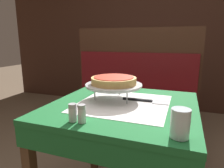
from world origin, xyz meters
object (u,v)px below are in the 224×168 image
(dining_table_front, at_px, (123,119))
(deep_dish_pizza, at_px, (114,80))
(pizza_server, at_px, (147,101))
(napkin_holder, at_px, (118,82))
(pepper_shaker, at_px, (82,114))
(pizza_pan_stand, at_px, (114,86))
(water_glass_near, at_px, (180,123))
(dining_table_rear, at_px, (141,73))
(condiment_caddy, at_px, (147,62))
(salt_shaker, at_px, (73,113))
(booth_bench, at_px, (130,116))

(dining_table_front, distance_m, deep_dish_pizza, 0.23)
(pizza_server, relative_size, napkin_holder, 2.69)
(pizza_server, bearing_deg, pepper_shaker, -117.36)
(pizza_pan_stand, bearing_deg, water_glass_near, -43.74)
(dining_table_rear, distance_m, condiment_caddy, 0.17)
(pizza_pan_stand, height_order, salt_shaker, pizza_pan_stand)
(dining_table_front, distance_m, pizza_pan_stand, 0.20)
(dining_table_rear, distance_m, booth_bench, 0.95)
(deep_dish_pizza, distance_m, salt_shaker, 0.39)
(deep_dish_pizza, bearing_deg, napkin_holder, 102.90)
(pizza_pan_stand, xyz_separation_m, pepper_shaker, (-0.01, -0.38, -0.04))
(dining_table_front, distance_m, condiment_caddy, 1.80)
(deep_dish_pizza, xyz_separation_m, pizza_server, (0.20, 0.02, -0.11))
(dining_table_front, bearing_deg, salt_shaker, -112.83)
(deep_dish_pizza, relative_size, condiment_caddy, 1.69)
(dining_table_front, relative_size, pizza_pan_stand, 2.35)
(dining_table_rear, height_order, water_glass_near, water_glass_near)
(dining_table_rear, height_order, pizza_server, pizza_server)
(condiment_caddy, bearing_deg, pizza_server, -79.66)
(dining_table_rear, height_order, condiment_caddy, condiment_caddy)
(napkin_holder, bearing_deg, salt_shaker, -89.05)
(pizza_pan_stand, distance_m, deep_dish_pizza, 0.03)
(dining_table_front, relative_size, salt_shaker, 9.98)
(pizza_server, distance_m, salt_shaker, 0.48)
(dining_table_rear, relative_size, booth_bench, 0.60)
(deep_dish_pizza, height_order, water_glass_near, deep_dish_pizza)
(dining_table_front, height_order, pizza_server, pizza_server)
(water_glass_near, bearing_deg, salt_shaker, -179.48)
(dining_table_rear, bearing_deg, condiment_caddy, 23.61)
(deep_dish_pizza, bearing_deg, pizza_pan_stand, -90.00)
(booth_bench, distance_m, condiment_caddy, 1.03)
(pepper_shaker, relative_size, napkin_holder, 0.81)
(pizza_pan_stand, distance_m, pepper_shaker, 0.38)
(water_glass_near, relative_size, condiment_caddy, 0.69)
(dining_table_front, height_order, pepper_shaker, pepper_shaker)
(deep_dish_pizza, bearing_deg, pizza_server, 7.20)
(pizza_pan_stand, bearing_deg, booth_bench, 97.24)
(deep_dish_pizza, xyz_separation_m, napkin_holder, (-0.07, 0.30, -0.07))
(pizza_server, relative_size, salt_shaker, 3.36)
(salt_shaker, bearing_deg, condiment_caddy, 91.58)
(napkin_holder, bearing_deg, dining_table_front, -67.55)
(dining_table_front, height_order, napkin_holder, napkin_holder)
(water_glass_near, distance_m, napkin_holder, 0.81)
(booth_bench, xyz_separation_m, napkin_holder, (0.03, -0.51, 0.47))
(salt_shaker, bearing_deg, water_glass_near, 0.52)
(pizza_server, relative_size, water_glass_near, 2.46)
(water_glass_near, bearing_deg, napkin_holder, 124.30)
(deep_dish_pizza, bearing_deg, salt_shaker, -98.62)
(deep_dish_pizza, height_order, pepper_shaker, deep_dish_pizza)
(pepper_shaker, bearing_deg, dining_table_front, 74.33)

